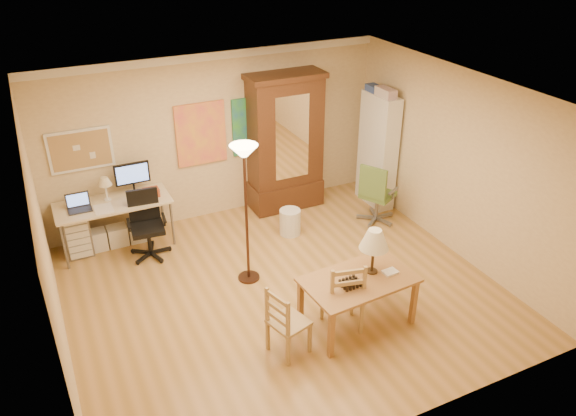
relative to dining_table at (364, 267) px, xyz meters
name	(u,v)px	position (x,y,z in m)	size (l,w,h in m)	color
floor	(283,291)	(-0.62, 0.97, -0.80)	(5.50, 5.50, 0.00)	olive
crown_molding	(212,56)	(-0.62, 3.43, 1.84)	(5.50, 0.08, 0.12)	white
corkboard	(81,150)	(-2.67, 3.44, 0.70)	(0.90, 0.04, 0.62)	tan
art_panel_left	(201,134)	(-0.87, 3.44, 0.65)	(0.80, 0.04, 1.00)	yellow
art_panel_right	(254,125)	(0.03, 3.44, 0.65)	(0.75, 0.04, 0.95)	#246C90
dining_table	(364,267)	(0.00, 0.00, 0.00)	(1.39, 0.89, 1.26)	olive
ladder_chair_back	(343,297)	(-0.28, -0.01, -0.34)	(0.54, 0.52, 0.97)	#9D7A47
ladder_chair_left	(287,324)	(-1.08, -0.11, -0.38)	(0.49, 0.50, 0.88)	#9D7A47
torchiere_lamp	(245,174)	(-0.93, 1.44, 0.81)	(0.36, 0.36, 2.00)	#382016
computer_desk	(117,218)	(-2.36, 3.13, -0.34)	(1.65, 0.72, 1.25)	beige
office_chair_black	(149,239)	(-2.02, 2.65, -0.53)	(0.62, 0.62, 1.00)	black
office_chair_green	(376,206)	(1.56, 2.04, -0.52)	(0.64, 0.64, 1.04)	slate
drawer_cart	(76,231)	(-2.96, 3.15, -0.43)	(0.37, 0.44, 0.74)	slate
armoire	(285,151)	(0.48, 3.21, 0.21)	(1.26, 0.60, 2.31)	#3B2110
bookshelf	(378,151)	(1.93, 2.64, 0.17)	(0.29, 0.77, 1.94)	white
wastebin	(290,222)	(0.13, 2.29, -0.59)	(0.33, 0.33, 0.42)	silver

